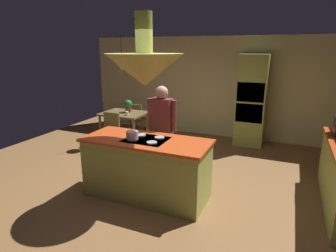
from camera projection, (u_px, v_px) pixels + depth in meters
ground at (153, 190)px, 4.70m from camera, size 8.16×8.16×0.00m
wall_back at (211, 87)px, 7.42m from camera, size 6.80×0.10×2.55m
kitchen_island at (147, 168)px, 4.39m from camera, size 1.94×0.83×0.95m
oven_tower at (251, 101)px, 6.69m from camera, size 0.66×0.62×2.13m
dining_table at (124, 117)px, 6.86m from camera, size 1.03×0.80×0.76m
person_at_island at (162, 127)px, 4.89m from camera, size 0.53×0.22×1.65m
range_hood at (145, 68)px, 3.99m from camera, size 1.10×1.10×1.00m
pendant_light_over_table at (122, 66)px, 6.54m from camera, size 0.32×0.32×0.82m
chair_facing_island at (109, 129)px, 6.34m from camera, size 0.40×0.40×0.87m
chair_by_back_wall at (137, 117)px, 7.45m from camera, size 0.40×0.40×0.87m
potted_plant_on_table at (128, 105)px, 6.85m from camera, size 0.20×0.20×0.30m
cup_on_table at (127, 113)px, 6.56m from camera, size 0.07×0.07×0.09m
cooking_pot_on_cooktop at (132, 135)px, 4.20m from camera, size 0.18×0.18×0.12m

